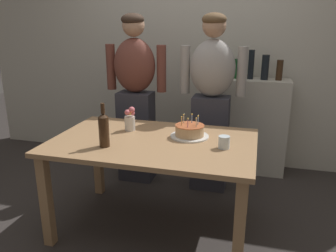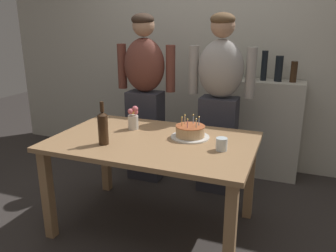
{
  "view_description": "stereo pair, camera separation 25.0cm",
  "coord_description": "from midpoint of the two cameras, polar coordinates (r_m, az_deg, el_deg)",
  "views": [
    {
      "loc": [
        0.73,
        -2.26,
        1.58
      ],
      "look_at": [
        0.1,
        0.05,
        0.84
      ],
      "focal_mm": 36.1,
      "sensor_mm": 36.0,
      "label": 1
    },
    {
      "loc": [
        0.96,
        -2.18,
        1.58
      ],
      "look_at": [
        0.1,
        0.05,
        0.84
      ],
      "focal_mm": 36.1,
      "sensor_mm": 36.0,
      "label": 2
    }
  ],
  "objects": [
    {
      "name": "birthday_cake",
      "position": [
        2.56,
        0.89,
        -0.96
      ],
      "size": [
        0.29,
        0.29,
        0.17
      ],
      "color": "white",
      "rests_on": "dining_table"
    },
    {
      "name": "person_man_bearded",
      "position": [
        3.36,
        -7.66,
        4.88
      ],
      "size": [
        0.61,
        0.27,
        1.66
      ],
      "rotation": [
        0.0,
        0.0,
        3.14
      ],
      "color": "#33333D",
      "rests_on": "ground_plane"
    },
    {
      "name": "shelf_cabinet",
      "position": [
        3.71,
        11.29,
        0.22
      ],
      "size": [
        0.83,
        0.3,
        1.31
      ],
      "color": "beige",
      "rests_on": "ground_plane"
    },
    {
      "name": "ground_plane",
      "position": [
        2.85,
        -4.93,
        -16.56
      ],
      "size": [
        10.0,
        10.0,
        0.0
      ],
      "primitive_type": "plane",
      "color": "#332D2B"
    },
    {
      "name": "flower_vase",
      "position": [
        2.74,
        -9.05,
        1.04
      ],
      "size": [
        0.09,
        0.09,
        0.2
      ],
      "color": "silver",
      "rests_on": "dining_table"
    },
    {
      "name": "dining_table",
      "position": [
        2.55,
        -5.3,
        -4.46
      ],
      "size": [
        1.5,
        0.96,
        0.74
      ],
      "color": "#A37A51",
      "rests_on": "ground_plane"
    },
    {
      "name": "wine_bottle",
      "position": [
        2.41,
        -13.73,
        -0.59
      ],
      "size": [
        0.07,
        0.07,
        0.31
      ],
      "color": "#382314",
      "rests_on": "dining_table"
    },
    {
      "name": "person_woman_cardigan",
      "position": [
        3.15,
        5.08,
        4.15
      ],
      "size": [
        0.61,
        0.27,
        1.66
      ],
      "rotation": [
        0.0,
        0.0,
        3.14
      ],
      "color": "#33333D",
      "rests_on": "ground_plane"
    },
    {
      "name": "water_glass_near",
      "position": [
        2.34,
        6.45,
        -2.79
      ],
      "size": [
        0.08,
        0.08,
        0.09
      ],
      "primitive_type": "cylinder",
      "color": "silver",
      "rests_on": "dining_table"
    },
    {
      "name": "back_wall",
      "position": [
        3.87,
        2.59,
        12.99
      ],
      "size": [
        5.2,
        0.1,
        2.6
      ],
      "primitive_type": "cube",
      "color": "beige",
      "rests_on": "ground_plane"
    }
  ]
}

